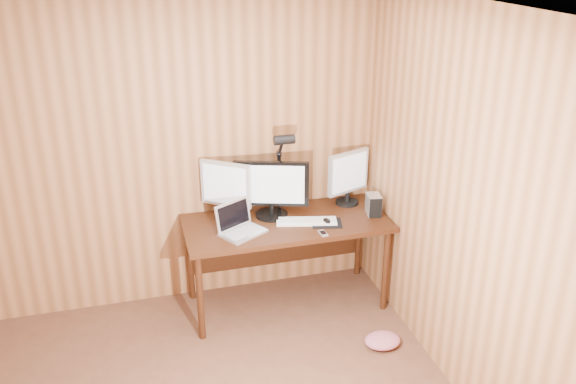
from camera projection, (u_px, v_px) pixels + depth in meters
name	position (u px, v px, depth m)	size (l,w,h in m)	color
room_shell	(189.00, 294.00, 2.90)	(4.00, 4.00, 4.00)	brown
desk	(284.00, 231.00, 4.88)	(1.60, 0.70, 0.75)	#36180B
monitor_center	(271.00, 188.00, 4.77)	(0.57, 0.26, 0.46)	black
monitor_left	(226.00, 188.00, 4.73)	(0.35, 0.28, 0.47)	black
monitor_right	(348.00, 176.00, 4.99)	(0.39, 0.19, 0.45)	black
laptop	(239.00, 225.00, 4.58)	(0.40, 0.37, 0.23)	silver
keyboard	(307.00, 221.00, 4.75)	(0.49, 0.25, 0.02)	white
mousepad	(327.00, 223.00, 4.74)	(0.23, 0.19, 0.00)	black
mouse	(327.00, 221.00, 4.73)	(0.06, 0.10, 0.03)	black
hard_drive	(374.00, 205.00, 4.86)	(0.13, 0.17, 0.17)	silver
phone	(323.00, 233.00, 4.57)	(0.06, 0.10, 0.01)	silver
speaker	(369.00, 201.00, 4.99)	(0.05, 0.05, 0.11)	black
desk_lamp	(282.00, 159.00, 4.80)	(0.16, 0.23, 0.70)	black
fabric_pile	(383.00, 341.00, 4.52)	(0.27, 0.22, 0.09)	#B7586A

